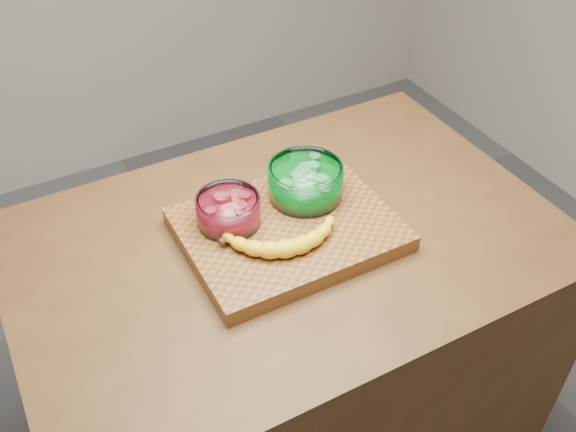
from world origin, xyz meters
name	(u,v)px	position (x,y,z in m)	size (l,w,h in m)	color
counter	(288,361)	(0.00, 0.00, 0.45)	(1.20, 0.80, 0.90)	#503218
cutting_board	(288,230)	(0.00, 0.00, 0.92)	(0.45, 0.35, 0.04)	brown
bowl_red	(228,211)	(-0.11, 0.06, 0.97)	(0.14, 0.14, 0.06)	white
bowl_green	(305,182)	(0.08, 0.07, 0.98)	(0.17, 0.17, 0.08)	white
banana	(283,234)	(-0.04, -0.05, 0.96)	(0.27, 0.15, 0.04)	yellow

